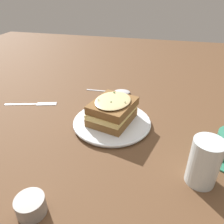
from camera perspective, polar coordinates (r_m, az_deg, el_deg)
ground_plane at (r=0.68m, az=-1.26°, el=-3.42°), size 2.40×2.40×0.00m
dinner_plate at (r=0.68m, az=0.00°, el=-2.66°), size 0.24×0.24×0.01m
sandwich at (r=0.66m, az=0.10°, el=0.45°), size 0.16×0.14×0.08m
water_glass at (r=0.51m, az=22.96°, el=-11.97°), size 0.06×0.06×0.11m
fork at (r=0.84m, az=-19.00°, el=2.04°), size 0.07×0.18×0.00m
spoon at (r=0.88m, az=2.20°, el=5.31°), size 0.05×0.18×0.01m
condiment_pot at (r=0.48m, az=-20.44°, el=-21.98°), size 0.06×0.06×0.04m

